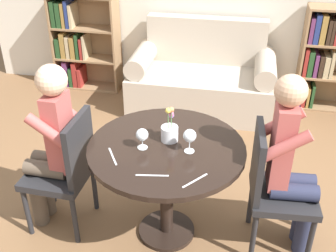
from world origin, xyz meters
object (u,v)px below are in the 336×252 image
object	(u,v)px
couch	(202,80)
wine_glass_left	(142,135)
person_right	(291,165)
flower_vase	(170,131)
bookshelf_left	(80,43)
bookshelf_right	(328,57)
person_left	(51,146)
wine_glass_right	(190,136)
chair_right	(273,186)
chair_left	(66,168)

from	to	relation	value
couch	wine_glass_left	xyz separation A→B (m)	(-0.14, -2.02, 0.52)
person_right	flower_vase	bearing A→B (deg)	84.58
bookshelf_left	person_right	bearing A→B (deg)	-43.97
bookshelf_right	person_left	size ratio (longest dim) A/B	0.88
couch	wine_glass_right	distance (m)	2.08
person_left	wine_glass_left	bearing A→B (deg)	90.30
bookshelf_left	wine_glass_right	world-z (taller)	bookshelf_left
bookshelf_left	bookshelf_right	world-z (taller)	same
chair_right	wine_glass_left	world-z (taller)	chair_right
bookshelf_left	flower_vase	distance (m)	2.64
chair_left	person_right	size ratio (longest dim) A/B	0.71
person_right	bookshelf_right	bearing A→B (deg)	-17.18
person_left	wine_glass_right	distance (m)	0.95
chair_left	wine_glass_right	distance (m)	0.92
couch	wine_glass_right	world-z (taller)	couch
person_left	flower_vase	bearing A→B (deg)	99.35
bookshelf_right	bookshelf_left	bearing A→B (deg)	-179.98
bookshelf_right	person_left	bearing A→B (deg)	-132.55
couch	bookshelf_left	world-z (taller)	bookshelf_left
bookshelf_left	bookshelf_right	distance (m)	2.77
person_left	person_right	world-z (taller)	person_right
person_left	wine_glass_left	xyz separation A→B (m)	(0.64, -0.02, 0.17)
bookshelf_right	flower_vase	xyz separation A→B (m)	(-1.29, -2.16, 0.23)
chair_left	person_left	bearing A→B (deg)	-91.50
wine_glass_left	wine_glass_right	world-z (taller)	wine_glass_right
chair_left	wine_glass_right	xyz separation A→B (m)	(0.84, 0.00, 0.36)
person_left	wine_glass_left	distance (m)	0.66
bookshelf_right	person_right	bearing A→B (deg)	-103.17
couch	chair_left	xyz separation A→B (m)	(-0.69, -2.00, 0.18)
bookshelf_left	wine_glass_left	xyz separation A→B (m)	(1.33, -2.28, 0.30)
couch	person_right	bearing A→B (deg)	-67.80
bookshelf_left	person_left	xyz separation A→B (m)	(0.70, -2.26, 0.13)
bookshelf_right	chair_right	bearing A→B (deg)	-105.30
wine_glass_left	flower_vase	xyz separation A→B (m)	(0.15, 0.12, -0.02)
person_left	bookshelf_left	bearing A→B (deg)	-160.67
wine_glass_right	wine_glass_left	bearing A→B (deg)	-176.73
bookshelf_left	person_right	xyz separation A→B (m)	(2.26, -2.18, 0.13)
person_left	flower_vase	world-z (taller)	person_left
chair_left	flower_vase	size ratio (longest dim) A/B	3.63
couch	wine_glass_right	bearing A→B (deg)	-85.71
couch	bookshelf_right	distance (m)	1.35
bookshelf_right	flower_vase	world-z (taller)	bookshelf_right
person_right	couch	bearing A→B (deg)	18.19
couch	chair_right	size ratio (longest dim) A/B	1.68
couch	bookshelf_right	size ratio (longest dim) A/B	1.37
couch	wine_glass_right	size ratio (longest dim) A/B	9.76
bookshelf_left	chair_right	size ratio (longest dim) A/B	1.23
flower_vase	bookshelf_right	bearing A→B (deg)	59.24
couch	person_right	xyz separation A→B (m)	(0.78, -1.92, 0.35)
bookshelf_right	person_left	world-z (taller)	person_left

